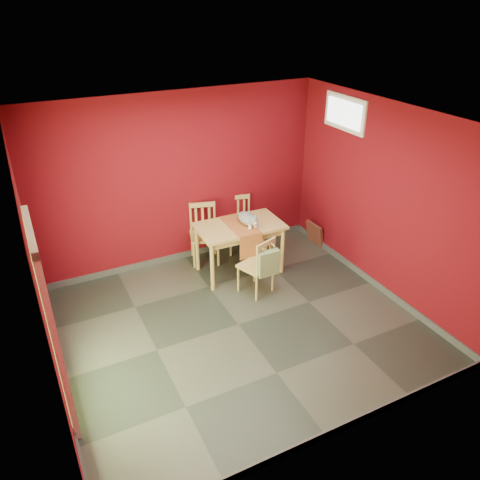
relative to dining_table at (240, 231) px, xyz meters
name	(u,v)px	position (x,y,z in m)	size (l,w,h in m)	color
ground	(238,324)	(-0.62, -1.21, -0.71)	(4.50, 4.50, 0.00)	#2D342D
room_shell	(238,321)	(-0.62, -1.21, -0.66)	(4.50, 4.50, 4.50)	#630A13
doorway	(49,321)	(-2.85, -1.61, 0.42)	(0.06, 1.01, 2.13)	#B7D838
window	(345,113)	(1.60, -0.21, 1.64)	(0.05, 0.90, 0.50)	white
outlet_plate	(269,222)	(0.98, 0.78, -0.41)	(0.08, 0.01, 0.12)	silver
dining_table	(240,231)	(0.00, 0.00, 0.00)	(1.31, 0.79, 0.81)	tan
table_runner	(243,232)	(0.00, -0.13, 0.04)	(0.39, 0.77, 0.38)	#9D5528
chair_far_left	(204,233)	(-0.35, 0.57, -0.22)	(0.56, 0.56, 0.96)	tan
chair_far_right	(239,223)	(0.33, 0.66, -0.23)	(0.54, 0.54, 0.93)	tan
chair_near	(258,265)	(-0.03, -0.64, -0.25)	(0.53, 0.53, 0.89)	tan
tote_bag	(268,263)	(0.02, -0.85, -0.12)	(0.32, 0.19, 0.44)	#738B59
cat	(247,216)	(0.12, -0.01, 0.22)	(0.25, 0.47, 0.24)	slate
picture_frame	(315,234)	(1.57, 0.21, -0.51)	(0.15, 0.40, 0.39)	brown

